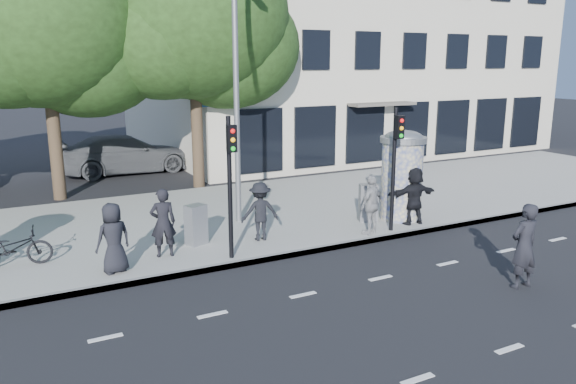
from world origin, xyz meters
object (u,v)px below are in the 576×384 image
ped_a (113,238)px  car_right (125,154)px  traffic_pole_near (230,173)px  ped_b (163,223)px  traffic_pole_far (395,157)px  man_road (524,246)px  ped_e (371,205)px  cabinet_left (196,225)px  cabinet_right (368,203)px  ped_d (260,211)px  ad_column_right (402,173)px  bicycle (13,248)px  street_lamp (236,60)px  ped_f (414,196)px

ped_a → car_right: ped_a is taller
traffic_pole_near → ped_b: 2.08m
traffic_pole_far → man_road: bearing=-87.6°
ped_e → man_road: (0.87, -4.26, -0.03)m
cabinet_left → cabinet_right: (5.19, -0.29, 0.03)m
ped_d → ped_e: 3.05m
ped_a → man_road: 8.91m
ad_column_right → man_road: (-0.82, -5.11, -0.61)m
ped_b → ped_d: size_ratio=1.08×
ped_a → ped_d: 3.91m
cabinet_left → ad_column_right: bearing=-25.5°
bicycle → cabinet_right: cabinet_right is taller
ped_d → bicycle: ped_d is taller
ped_a → traffic_pole_near: bearing=158.1°
ped_a → ped_b: size_ratio=0.95×
cabinet_left → traffic_pole_near: bearing=-94.6°
traffic_pole_far → ped_d: (-3.60, 0.99, -1.31)m
ad_column_right → bicycle: size_ratio=1.57×
man_road → bicycle: size_ratio=1.10×
ad_column_right → ped_e: size_ratio=1.62×
street_lamp → ped_a: (-4.06, -2.47, -3.84)m
ad_column_right → cabinet_left: bearing=175.3°
ped_a → cabinet_right: 7.48m
ped_f → car_right: ped_f is taller
traffic_pole_near → ped_f: bearing=2.7°
ped_f → cabinet_right: ped_f is taller
traffic_pole_far → street_lamp: size_ratio=0.42×
ped_f → car_right: bearing=-59.3°
man_road → bicycle: bearing=-30.6°
ped_a → ad_column_right: bearing=169.6°
traffic_pole_near → ped_f: traffic_pole_near is taller
street_lamp → ped_a: bearing=-148.7°
ped_b → ped_d: (2.60, 0.07, -0.07)m
traffic_pole_far → bicycle: bearing=169.1°
man_road → street_lamp: bearing=-61.6°
bicycle → ped_d: bearing=-91.7°
man_road → cabinet_right: size_ratio=1.69×
ped_a → ped_e: size_ratio=0.98×
ped_e → traffic_pole_near: bearing=-20.1°
bicycle → cabinet_left: (4.24, -0.41, 0.08)m
cabinet_right → cabinet_left: bearing=-158.8°
ped_f → man_road: size_ratio=0.90×
ad_column_right → traffic_pole_near: size_ratio=0.78×
ped_b → cabinet_right: (6.17, 0.21, -0.29)m
ped_a → ped_f: 8.43m
traffic_pole_near → man_road: 6.64m
ad_column_right → man_road: ad_column_right is taller
ped_b → man_road: 8.17m
traffic_pole_near → bicycle: traffic_pole_near is taller
ped_a → cabinet_right: size_ratio=1.45×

